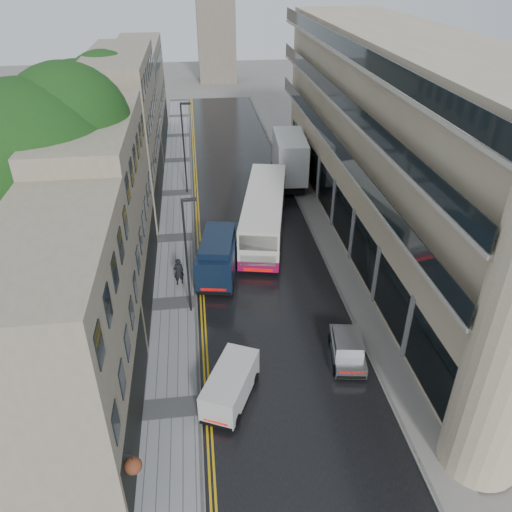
{
  "coord_description": "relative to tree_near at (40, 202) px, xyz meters",
  "views": [
    {
      "loc": [
        -3.93,
        -5.83,
        18.44
      ],
      "look_at": [
        -0.96,
        18.0,
        3.84
      ],
      "focal_mm": 35.0,
      "sensor_mm": 36.0,
      "label": 1
    }
  ],
  "objects": [
    {
      "name": "road",
      "position": [
        12.5,
        7.5,
        -6.94
      ],
      "size": [
        9.0,
        85.0,
        0.02
      ],
      "primitive_type": "cube",
      "color": "black",
      "rests_on": "ground"
    },
    {
      "name": "left_sidewalk",
      "position": [
        6.65,
        7.5,
        -6.89
      ],
      "size": [
        2.7,
        85.0,
        0.12
      ],
      "primitive_type": "cube",
      "color": "gray",
      "rests_on": "ground"
    },
    {
      "name": "right_sidewalk",
      "position": [
        17.9,
        7.5,
        -6.89
      ],
      "size": [
        1.8,
        85.0,
        0.12
      ],
      "primitive_type": "cube",
      "color": "slate",
      "rests_on": "ground"
    },
    {
      "name": "old_shop_row",
      "position": [
        3.05,
        10.0,
        -0.95
      ],
      "size": [
        4.5,
        56.0,
        12.0
      ],
      "primitive_type": null,
      "color": "gray",
      "rests_on": "ground"
    },
    {
      "name": "modern_block",
      "position": [
        22.8,
        6.0,
        0.05
      ],
      "size": [
        8.0,
        40.0,
        14.0
      ],
      "primitive_type": null,
      "color": "#C1B090",
      "rests_on": "ground"
    },
    {
      "name": "tree_near",
      "position": [
        0.0,
        0.0,
        0.0
      ],
      "size": [
        10.56,
        10.56,
        13.89
      ],
      "primitive_type": null,
      "color": "black",
      "rests_on": "ground"
    },
    {
      "name": "tree_far",
      "position": [
        0.3,
        13.0,
        -0.72
      ],
      "size": [
        9.24,
        9.24,
        12.46
      ],
      "primitive_type": null,
      "color": "black",
      "rests_on": "ground"
    },
    {
      "name": "cream_bus",
      "position": [
        11.44,
        4.53,
        -5.28
      ],
      "size": [
        5.15,
        12.39,
        3.29
      ],
      "primitive_type": null,
      "rotation": [
        0.0,
        0.0,
        -0.21
      ],
      "color": "silver",
      "rests_on": "road"
    },
    {
      "name": "white_lorry",
      "position": [
        15.67,
        15.53,
        -4.64
      ],
      "size": [
        3.2,
        8.88,
        4.58
      ],
      "primitive_type": null,
      "rotation": [
        0.0,
        0.0,
        -0.07
      ],
      "color": "silver",
      "rests_on": "road"
    },
    {
      "name": "silver_hatchback",
      "position": [
        14.91,
        -7.81,
        -6.25
      ],
      "size": [
        2.09,
        3.78,
        1.34
      ],
      "primitive_type": null,
      "rotation": [
        0.0,
        0.0,
        -0.15
      ],
      "color": "#9F9FA4",
      "rests_on": "road"
    },
    {
      "name": "white_van",
      "position": [
        8.2,
        -9.71,
        -6.04
      ],
      "size": [
        3.15,
        4.24,
        1.76
      ],
      "primitive_type": null,
      "rotation": [
        0.0,
        0.0,
        -0.43
      ],
      "color": "silver",
      "rests_on": "road"
    },
    {
      "name": "navy_van",
      "position": [
        8.2,
        0.6,
        -5.46
      ],
      "size": [
        3.26,
        6.04,
        2.92
      ],
      "primitive_type": null,
      "rotation": [
        0.0,
        0.0,
        -0.18
      ],
      "color": "black",
      "rests_on": "road"
    },
    {
      "name": "pedestrian",
      "position": [
        6.97,
        1.25,
        -5.89
      ],
      "size": [
        0.8,
        0.67,
        1.87
      ],
      "primitive_type": "imported",
      "rotation": [
        0.0,
        0.0,
        3.52
      ],
      "color": "black",
      "rests_on": "left_sidewalk"
    },
    {
      "name": "lamp_post_near",
      "position": [
        7.66,
        -1.65,
        -3.19
      ],
      "size": [
        0.83,
        0.27,
        7.27
      ],
      "primitive_type": null,
      "rotation": [
        0.0,
        0.0,
        0.1
      ],
      "color": "black",
      "rests_on": "left_sidewalk"
    },
    {
      "name": "lamp_post_far",
      "position": [
        7.55,
        15.89,
        -2.89
      ],
      "size": [
        0.9,
        0.25,
        7.87
      ],
      "primitive_type": null,
      "rotation": [
        0.0,
        0.0,
        -0.06
      ],
      "color": "black",
      "rests_on": "left_sidewalk"
    }
  ]
}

